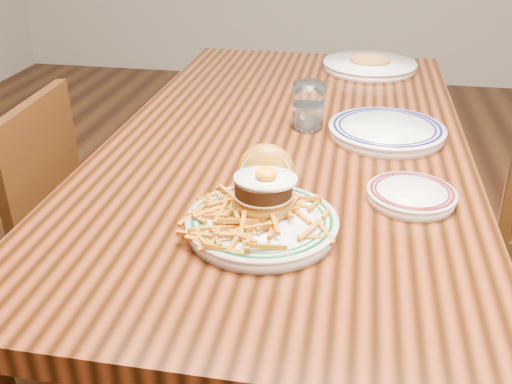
% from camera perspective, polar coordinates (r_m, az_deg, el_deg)
% --- Properties ---
extents(floor, '(6.00, 6.00, 0.00)m').
position_cam_1_polar(floor, '(1.83, 2.63, -16.57)').
color(floor, black).
rests_on(floor, ground).
extents(table, '(0.85, 1.60, 0.75)m').
position_cam_1_polar(table, '(1.44, 3.19, 2.51)').
color(table, black).
rests_on(table, floor).
extents(chair_left, '(0.41, 0.41, 0.83)m').
position_cam_1_polar(chair_left, '(1.71, -22.85, -3.84)').
color(chair_left, '#401E0D').
rests_on(chair_left, floor).
extents(main_plate, '(0.27, 0.28, 0.13)m').
position_cam_1_polar(main_plate, '(1.00, 0.67, -1.72)').
color(main_plate, white).
rests_on(main_plate, table).
extents(side_plate, '(0.17, 0.18, 0.03)m').
position_cam_1_polar(side_plate, '(1.13, 15.28, -0.23)').
color(side_plate, white).
rests_on(side_plate, table).
extents(rear_plate, '(0.28, 0.28, 0.03)m').
position_cam_1_polar(rear_plate, '(1.42, 12.92, 6.04)').
color(rear_plate, white).
rests_on(rear_plate, table).
extents(water_glass, '(0.08, 0.08, 0.12)m').
position_cam_1_polar(water_glass, '(1.43, 5.23, 8.31)').
color(water_glass, white).
rests_on(water_glass, table).
extents(far_plate, '(0.31, 0.31, 0.05)m').
position_cam_1_polar(far_plate, '(1.97, 11.29, 12.34)').
color(far_plate, white).
rests_on(far_plate, table).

